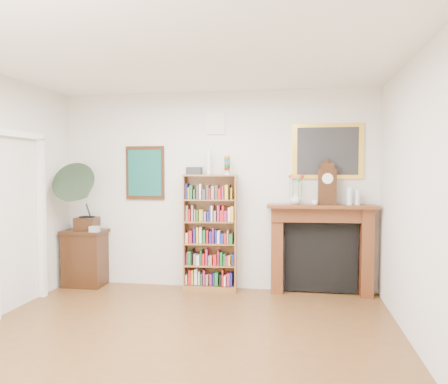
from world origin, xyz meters
name	(u,v)px	position (x,y,z in m)	size (l,w,h in m)	color
room	(164,205)	(0.00, 0.00, 1.40)	(4.51, 5.01, 2.81)	brown
door_casing	(19,206)	(-2.21, 1.20, 1.26)	(0.08, 1.02, 2.17)	white
teal_poster	(145,173)	(-1.05, 2.48, 1.65)	(0.58, 0.04, 0.78)	black
small_picture	(216,124)	(0.00, 2.48, 2.35)	(0.26, 0.04, 0.30)	white
gilt_painting	(328,151)	(1.55, 2.48, 1.95)	(0.95, 0.04, 0.75)	gold
bookshelf	(210,226)	(-0.06, 2.35, 0.91)	(0.77, 0.34, 1.88)	brown
side_cabinet	(85,258)	(-1.90, 2.26, 0.41)	(0.60, 0.44, 0.82)	black
fireplace	(321,241)	(1.47, 2.39, 0.73)	(1.47, 0.41, 1.23)	#4A1D11
gramophone	(81,193)	(-1.88, 2.14, 1.37)	(0.65, 0.79, 0.97)	black
cd_stack	(95,229)	(-1.67, 2.11, 0.86)	(0.12, 0.12, 0.08)	silver
mantel_clock	(327,184)	(1.54, 2.37, 1.50)	(0.24, 0.14, 0.56)	black
flower_vase	(296,199)	(1.13, 2.35, 1.30)	(0.14, 0.14, 0.15)	silver
teacup	(315,203)	(1.38, 2.27, 1.26)	(0.08, 0.08, 0.06)	white
bottle_left	(349,196)	(1.83, 2.34, 1.35)	(0.07, 0.07, 0.24)	silver
bottle_right	(358,197)	(1.94, 2.35, 1.33)	(0.06, 0.06, 0.20)	silver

